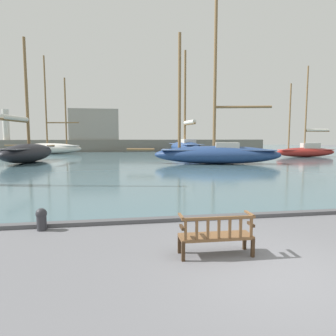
% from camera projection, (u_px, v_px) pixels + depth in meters
% --- Properties ---
extents(ground_plane, '(160.00, 160.00, 0.00)m').
position_uv_depth(ground_plane, '(277.00, 273.00, 5.70)').
color(ground_plane, slate).
extents(harbor_water, '(100.00, 80.00, 0.08)m').
position_uv_depth(harbor_water, '(136.00, 152.00, 48.85)').
color(harbor_water, '#476670').
rests_on(harbor_water, ground).
extents(quay_edge_kerb, '(40.00, 0.30, 0.12)m').
position_uv_depth(quay_edge_kerb, '(214.00, 217.00, 9.47)').
color(quay_edge_kerb, '#4C4C50').
rests_on(quay_edge_kerb, ground).
extents(park_bench, '(1.61, 0.56, 0.92)m').
position_uv_depth(park_bench, '(216.00, 235.00, 6.51)').
color(park_bench, '#3D2A19').
rests_on(park_bench, ground).
extents(sailboat_centre_channel, '(7.91, 1.81, 11.09)m').
position_uv_depth(sailboat_centre_channel, '(306.00, 150.00, 37.40)').
color(sailboat_centre_channel, maroon).
rests_on(sailboat_centre_channel, harbor_water).
extents(sailboat_nearest_port, '(11.54, 4.19, 14.06)m').
position_uv_depth(sailboat_nearest_port, '(49.00, 147.00, 43.98)').
color(sailboat_nearest_port, silver).
rests_on(sailboat_nearest_port, harbor_water).
extents(sailboat_outer_starboard, '(14.34, 5.51, 16.37)m').
position_uv_depth(sailboat_outer_starboard, '(217.00, 152.00, 27.86)').
color(sailboat_outer_starboard, navy).
rests_on(sailboat_outer_starboard, harbor_water).
extents(sailboat_nearest_starboard, '(4.30, 11.48, 12.01)m').
position_uv_depth(sailboat_nearest_starboard, '(28.00, 151.00, 29.42)').
color(sailboat_nearest_starboard, black).
rests_on(sailboat_nearest_starboard, harbor_water).
extents(sailboat_far_starboard, '(4.16, 11.62, 15.29)m').
position_uv_depth(sailboat_far_starboard, '(185.00, 145.00, 45.45)').
color(sailboat_far_starboard, navy).
rests_on(sailboat_far_starboard, harbor_water).
extents(mooring_bollard, '(0.30, 0.30, 0.62)m').
position_uv_depth(mooring_bollard, '(41.00, 218.00, 8.30)').
color(mooring_bollard, '#2D2D33').
rests_on(mooring_bollard, ground).
extents(far_breakwater, '(46.30, 2.40, 7.23)m').
position_uv_depth(far_breakwater, '(123.00, 140.00, 51.39)').
color(far_breakwater, slate).
rests_on(far_breakwater, ground).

